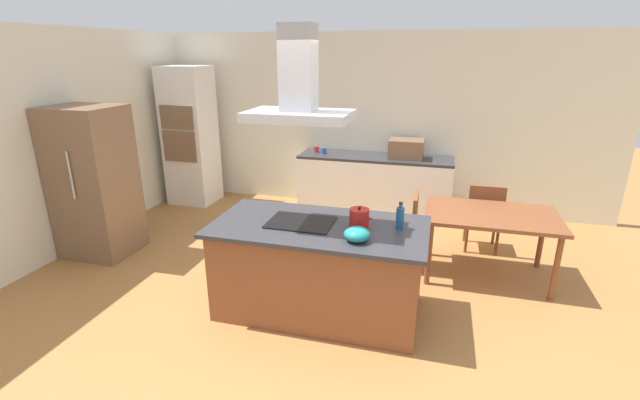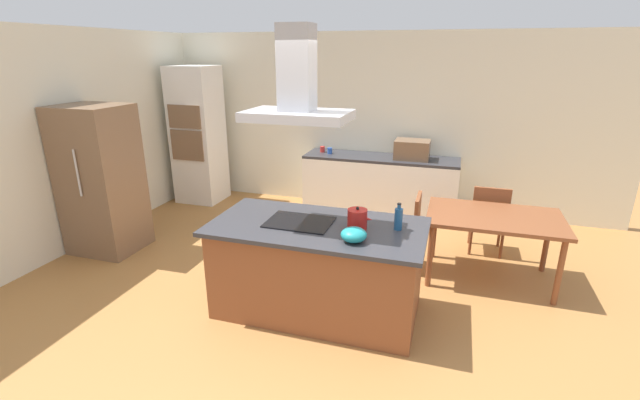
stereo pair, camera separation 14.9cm
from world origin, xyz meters
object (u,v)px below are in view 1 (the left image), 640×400
countertop_microwave (406,149)px  chair_facing_back_wall (484,213)px  olive_oil_bottle (400,217)px  cooktop (301,222)px  mixing_bowl (357,234)px  refrigerator (94,182)px  chair_at_left_end (405,225)px  coffee_mug_red (316,149)px  range_hood (299,90)px  wall_oven_stack (190,136)px  dining_table (491,220)px  coffee_mug_blue (324,151)px  tea_kettle (359,218)px

countertop_microwave → chair_facing_back_wall: countertop_microwave is taller
olive_oil_bottle → countertop_microwave: size_ratio=0.50×
cooktop → mixing_bowl: mixing_bowl is taller
refrigerator → chair_at_left_end: bearing=9.2°
coffee_mug_red → range_hood: (0.67, -2.93, 1.16)m
coffee_mug_red → cooktop: bearing=-77.1°
wall_oven_stack → refrigerator: size_ratio=1.21×
dining_table → chair_facing_back_wall: chair_facing_back_wall is taller
chair_at_left_end → olive_oil_bottle: bearing=-89.2°
chair_facing_back_wall → countertop_microwave: bearing=135.7°
olive_oil_bottle → range_hood: bearing=-173.1°
cooktop → coffee_mug_blue: bearing=100.5°
cooktop → countertop_microwave: bearing=75.9°
cooktop → coffee_mug_red: size_ratio=6.67×
tea_kettle → coffee_mug_red: 3.15m
olive_oil_bottle → mixing_bowl: bearing=-130.7°
chair_facing_back_wall → tea_kettle: bearing=-124.8°
dining_table → countertop_microwave: bearing=122.1°
olive_oil_bottle → coffee_mug_red: 3.23m
cooktop → olive_oil_bottle: 0.91m
coffee_mug_blue → chair_facing_back_wall: coffee_mug_blue is taller
cooktop → olive_oil_bottle: bearing=6.9°
dining_table → mixing_bowl: bearing=-130.4°
wall_oven_stack → coffee_mug_blue: bearing=5.6°
mixing_bowl → coffee_mug_red: 3.43m
dining_table → range_hood: (-1.80, -1.17, 1.43)m
refrigerator → chair_at_left_end: 3.76m
mixing_bowl → dining_table: size_ratio=0.16×
tea_kettle → chair_facing_back_wall: 2.25m
cooktop → refrigerator: bearing=168.5°
mixing_bowl → dining_table: 1.90m
refrigerator → dining_table: 4.65m
tea_kettle → range_hood: size_ratio=0.26×
countertop_microwave → chair_facing_back_wall: (1.07, -1.05, -0.53)m
refrigerator → olive_oil_bottle: bearing=-7.1°
tea_kettle → refrigerator: (-3.35, 0.54, -0.08)m
tea_kettle → mixing_bowl: size_ratio=1.04×
mixing_bowl → dining_table: mixing_bowl is taller
coffee_mug_blue → range_hood: (0.53, -2.86, 1.16)m
wall_oven_stack → dining_table: bearing=-18.1°
coffee_mug_red → range_hood: bearing=-77.1°
tea_kettle → wall_oven_stack: (-3.27, 2.62, 0.11)m
countertop_microwave → range_hood: 3.15m
mixing_bowl → wall_oven_stack: (-3.30, 2.91, 0.14)m
olive_oil_bottle → chair_at_left_end: 1.17m
wall_oven_stack → refrigerator: (-0.08, -2.08, -0.19)m
tea_kettle → chair_facing_back_wall: bearing=55.2°
cooktop → coffee_mug_red: coffee_mug_red is taller
tea_kettle → coffee_mug_red: bearing=112.7°
countertop_microwave → coffee_mug_red: bearing=177.8°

